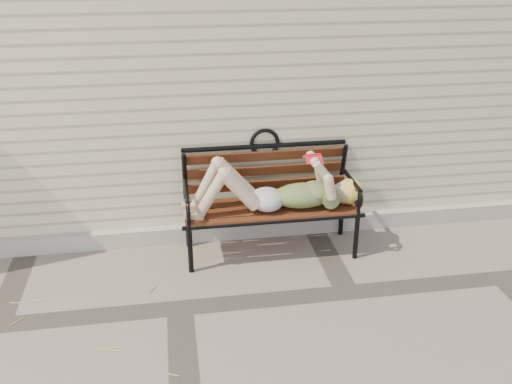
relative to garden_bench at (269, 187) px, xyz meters
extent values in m
plane|color=#7A6A5E|center=(-0.78, -0.77, -0.56)|extent=(80.00, 80.00, 0.00)
cube|color=beige|center=(-0.78, 2.23, 0.94)|extent=(8.00, 4.00, 3.00)
cube|color=#B0A99F|center=(-0.78, 0.20, -0.48)|extent=(8.00, 0.10, 0.15)
cylinder|color=black|center=(-0.67, -0.30, -0.35)|extent=(0.04, 0.04, 0.41)
cylinder|color=black|center=(-0.67, 0.11, -0.35)|extent=(0.04, 0.04, 0.41)
cylinder|color=black|center=(0.67, -0.30, -0.35)|extent=(0.04, 0.04, 0.41)
cylinder|color=black|center=(0.67, 0.11, -0.35)|extent=(0.04, 0.04, 0.41)
cube|color=#501E14|center=(0.00, -0.10, -0.15)|extent=(1.39, 0.45, 0.03)
cylinder|color=black|center=(0.00, -0.30, -0.16)|extent=(1.46, 0.04, 0.04)
cylinder|color=black|center=(0.00, 0.11, -0.16)|extent=(1.46, 0.04, 0.04)
torus|color=black|center=(0.00, 0.21, 0.31)|extent=(0.25, 0.03, 0.25)
ellipsoid|color=#093C44|center=(0.26, -0.12, -0.04)|extent=(0.49, 0.28, 0.19)
ellipsoid|color=#093C44|center=(0.36, -0.12, 0.00)|extent=(0.24, 0.27, 0.15)
ellipsoid|color=silver|center=(-0.04, -0.12, -0.05)|extent=(0.27, 0.31, 0.17)
sphere|color=#D0B08C|center=(0.61, -0.12, -0.04)|extent=(0.20, 0.20, 0.20)
ellipsoid|color=#E9BB57|center=(0.66, -0.12, -0.03)|extent=(0.23, 0.23, 0.21)
cube|color=red|center=(0.33, -0.12, 0.31)|extent=(0.13, 0.02, 0.02)
cube|color=beige|center=(0.33, -0.16, 0.29)|extent=(0.13, 0.08, 0.05)
cube|color=beige|center=(0.33, -0.08, 0.29)|extent=(0.13, 0.08, 0.05)
cube|color=red|center=(0.33, -0.16, 0.29)|extent=(0.14, 0.09, 0.05)
cube|color=red|center=(0.33, -0.08, 0.29)|extent=(0.14, 0.09, 0.05)
cylinder|color=tan|center=(-1.00, -0.61, -0.55)|extent=(0.05, 0.14, 0.01)
cylinder|color=tan|center=(-0.82, -1.28, -0.55)|extent=(0.06, 0.14, 0.01)
cylinder|color=tan|center=(-0.96, -0.96, -0.55)|extent=(0.10, 0.08, 0.01)
cylinder|color=tan|center=(-0.80, -0.79, -0.55)|extent=(0.10, 0.06, 0.01)
cylinder|color=tan|center=(-1.82, -1.29, -0.55)|extent=(0.03, 0.09, 0.01)
cylinder|color=tan|center=(-1.64, -0.61, -0.55)|extent=(0.07, 0.08, 0.01)
camera|label=1|loc=(-0.77, -4.19, 1.92)|focal=40.00mm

